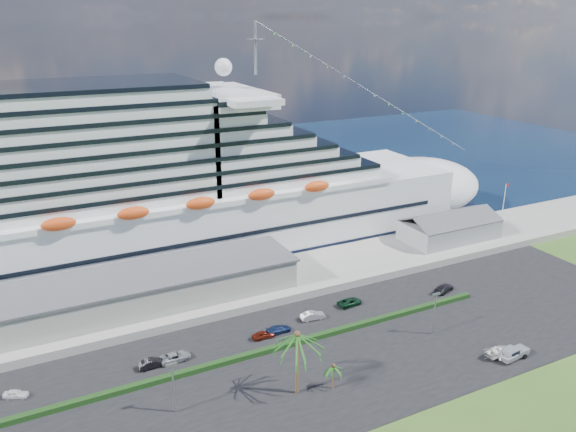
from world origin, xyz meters
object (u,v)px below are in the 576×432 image
cruise_ship (130,196)px  pickup_truck (513,353)px  parked_car_3 (278,329)px  boat_trailer (499,351)px

cruise_ship → pickup_truck: (48.45, -68.19, -15.45)m
cruise_ship → parked_car_3: (16.52, -43.03, -15.88)m
parked_car_3 → pickup_truck: 40.65m
cruise_ship → boat_trailer: bearing=-55.0°
boat_trailer → parked_car_3: bearing=141.8°
cruise_ship → parked_car_3: size_ratio=40.18×
cruise_ship → parked_car_3: cruise_ship is taller
parked_car_3 → boat_trailer: boat_trailer is taller
pickup_truck → boat_trailer: bearing=140.7°
cruise_ship → pickup_truck: cruise_ship is taller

